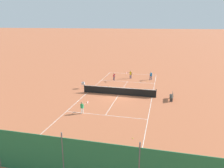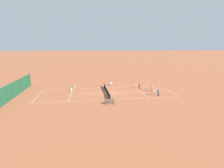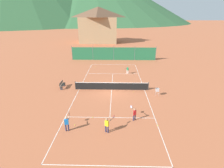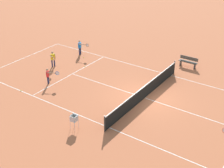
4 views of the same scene
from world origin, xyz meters
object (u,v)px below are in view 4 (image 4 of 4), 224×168
Objects in this scene: tennis_ball_by_net_left at (84,57)px; tennis_ball_far_corner at (21,90)px; player_near_service at (80,46)px; tennis_ball_alley_left at (85,66)px; courtside_bench at (188,62)px; tennis_net at (145,91)px; player_near_baseline at (48,75)px; player_far_baseline at (53,58)px; tennis_ball_mid_court at (114,112)px; ball_hopper at (74,119)px.

tennis_ball_by_net_left is 7.02m from tennis_ball_far_corner.
tennis_ball_by_net_left is (0.43, 0.71, -0.73)m from player_near_service.
courtside_bench is (-4.77, 6.84, 0.42)m from tennis_ball_alley_left.
player_near_baseline is (2.16, -6.73, 0.19)m from tennis_net.
tennis_ball_mid_court is (2.81, 7.84, -0.73)m from player_far_baseline.
tennis_ball_by_net_left is (-2.93, -7.68, -0.47)m from tennis_net.
tennis_net is at bearing 163.31° from ball_hopper.
tennis_ball_far_corner is 0.07× the size of ball_hopper.
tennis_ball_by_net_left is at bearing 163.50° from player_far_baseline.
tennis_ball_mid_court is 7.17m from tennis_ball_alley_left.
ball_hopper is (2.61, -0.91, 0.62)m from tennis_ball_mid_court.
player_far_baseline is 19.73× the size of tennis_ball_alley_left.
player_near_service is 1.11m from tennis_ball_by_net_left.
tennis_ball_by_net_left is 1.00× the size of tennis_ball_far_corner.
tennis_ball_mid_court is at bearing -6.79° from courtside_bench.
tennis_ball_alley_left is at bearing 125.05° from player_far_baseline.
tennis_net is 139.09× the size of tennis_ball_alley_left.
tennis_net is at bearing 118.40° from tennis_ball_far_corner.
tennis_net reaches higher than courtside_bench.
tennis_ball_mid_court is 9.10m from courtside_bench.
player_near_baseline is 0.78× the size of courtside_bench.
tennis_ball_by_net_left is at bearing -67.12° from courtside_bench.
player_near_service is at bearing -121.14° from tennis_ball_by_net_left.
tennis_ball_alley_left is at bearing 42.35° from tennis_ball_by_net_left.
courtside_bench is (-11.64, 1.98, -0.20)m from ball_hopper.
tennis_ball_by_net_left is at bearing -137.65° from tennis_ball_alley_left.
tennis_ball_by_net_left is 0.04× the size of courtside_bench.
tennis_ball_far_corner is (1.92, -0.82, -0.65)m from player_near_baseline.
courtside_bench is at bearing 124.91° from player_far_baseline.
courtside_bench is at bearing 176.43° from tennis_net.
tennis_ball_alley_left is 8.44m from ball_hopper.
tennis_ball_far_corner and tennis_ball_mid_court have the same top height.
player_near_baseline is at bearing -4.40° from tennis_ball_alley_left.
tennis_ball_alley_left is (-5.66, 1.11, 0.00)m from tennis_ball_far_corner.
player_near_baseline is at bearing -121.34° from ball_hopper.
tennis_ball_far_corner is (4.21, 0.96, -0.73)m from player_far_baseline.
player_far_baseline is 10.87m from courtside_bench.
tennis_ball_far_corner is 13.12m from courtside_bench.
player_near_service is 19.94× the size of tennis_ball_far_corner.
courtside_bench is at bearing 108.73° from player_near_service.
player_near_baseline is 5.23m from tennis_ball_by_net_left.
player_far_baseline is 19.73× the size of tennis_ball_by_net_left.
courtside_bench is at bearing 140.04° from player_near_baseline.
tennis_ball_by_net_left is at bearing -169.46° from player_near_baseline.
tennis_net reaches higher than tennis_ball_by_net_left.
courtside_bench is at bearing 124.87° from tennis_ball_alley_left.
ball_hopper is (1.22, 5.96, 0.62)m from tennis_ball_far_corner.
player_near_baseline is 11.10m from courtside_bench.
tennis_net is 8.60m from tennis_ball_far_corner.
player_far_baseline reaches higher than tennis_net.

